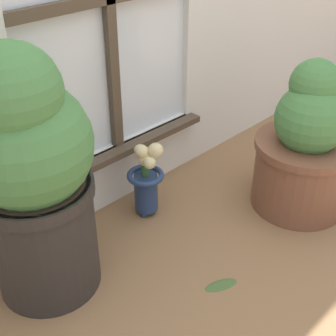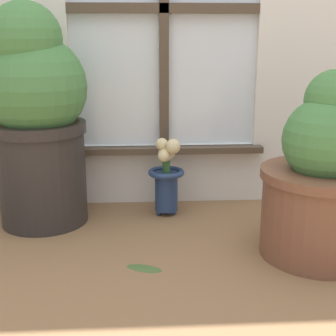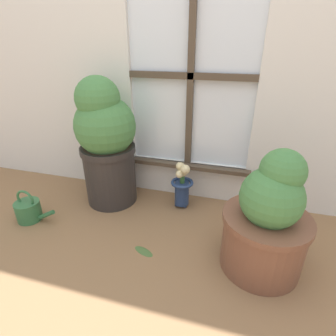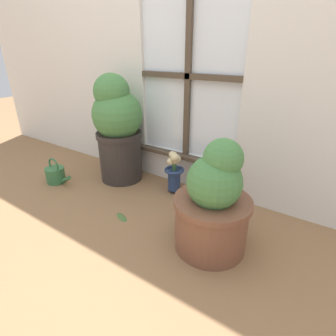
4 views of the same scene
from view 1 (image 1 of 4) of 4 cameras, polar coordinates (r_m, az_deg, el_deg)
The scene contains 5 objects.
ground_plane at distance 1.53m, azimuth 11.09°, elevation -13.73°, with size 10.00×10.00×0.00m, color olive.
potted_plant_left at distance 1.31m, azimuth -16.26°, elevation -0.86°, with size 0.35×0.35×0.77m.
potted_plant_right at distance 1.76m, azimuth 16.41°, elevation 2.25°, with size 0.37×0.37×0.57m.
flower_vase at distance 1.68m, azimuth -2.74°, elevation -1.04°, with size 0.14×0.14×0.30m.
fallen_leaf at distance 1.50m, azimuth 6.47°, elevation -13.92°, with size 0.12×0.08×0.01m.
Camera 1 is at (-0.93, -0.53, 1.09)m, focal length 50.00 mm.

